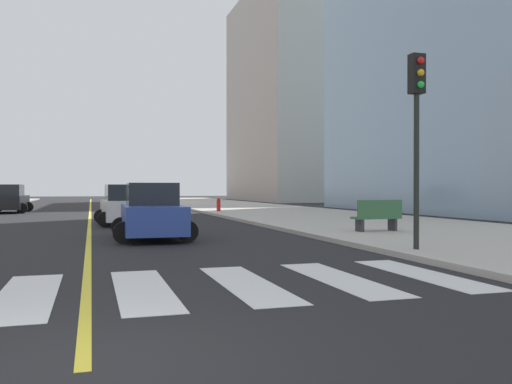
# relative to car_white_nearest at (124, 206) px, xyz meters

# --- Properties ---
(ground_plane) EXTENTS (220.00, 220.00, 0.00)m
(ground_plane) POSITION_rel_car_white_nearest_xyz_m (-1.53, -20.40, -0.87)
(ground_plane) COLOR black
(sidewalk_kerb_east) EXTENTS (10.00, 120.00, 0.15)m
(sidewalk_kerb_east) POSITION_rel_car_white_nearest_xyz_m (10.67, -0.40, -0.79)
(sidewalk_kerb_east) COLOR #B2ADA3
(sidewalk_kerb_east) RESTS_ON ground
(crosswalk_paint) EXTENTS (13.50, 4.00, 0.01)m
(crosswalk_paint) POSITION_rel_car_white_nearest_xyz_m (-1.53, -16.40, -0.86)
(crosswalk_paint) COLOR silver
(crosswalk_paint) RESTS_ON ground
(lane_divider_paint) EXTENTS (0.16, 80.00, 0.01)m
(lane_divider_paint) POSITION_rel_car_white_nearest_xyz_m (-1.53, 19.60, -0.86)
(lane_divider_paint) COLOR yellow
(lane_divider_paint) RESTS_ON ground
(parking_garage_concrete) EXTENTS (18.00, 24.00, 28.14)m
(parking_garage_concrete) POSITION_rel_car_white_nearest_xyz_m (27.53, 43.55, 13.20)
(parking_garage_concrete) COLOR #B2ADA3
(parking_garage_concrete) RESTS_ON ground
(car_white_nearest) EXTENTS (2.72, 4.23, 1.85)m
(car_white_nearest) POSITION_rel_car_white_nearest_xyz_m (0.00, 0.00, 0.00)
(car_white_nearest) COLOR silver
(car_white_nearest) RESTS_ON ground
(car_black_second) EXTENTS (2.81, 4.40, 1.93)m
(car_black_second) POSITION_rel_car_white_nearest_xyz_m (-6.82, 14.67, 0.04)
(car_black_second) COLOR black
(car_black_second) RESTS_ON ground
(car_green_third) EXTENTS (2.97, 4.62, 2.03)m
(car_green_third) POSITION_rel_car_white_nearest_xyz_m (3.65, 22.27, 0.08)
(car_green_third) COLOR #236B42
(car_green_third) RESTS_ON ground
(car_blue_fourth) EXTENTS (2.65, 4.20, 1.87)m
(car_blue_fourth) POSITION_rel_car_white_nearest_xyz_m (0.48, -7.44, 0.00)
(car_blue_fourth) COLOR #2D479E
(car_blue_fourth) RESTS_ON ground
(traffic_light_near_corner) EXTENTS (0.36, 0.41, 4.93)m
(traffic_light_near_corner) POSITION_rel_car_white_nearest_xyz_m (6.41, -13.73, 2.74)
(traffic_light_near_corner) COLOR black
(traffic_light_near_corner) RESTS_ON sidewalk_kerb_east
(park_bench) EXTENTS (1.82, 0.63, 1.12)m
(park_bench) POSITION_rel_car_white_nearest_xyz_m (8.35, -8.37, -0.18)
(park_bench) COLOR #33603D
(park_bench) RESTS_ON sidewalk_kerb_east
(fire_hydrant) EXTENTS (0.26, 0.26, 0.89)m
(fire_hydrant) POSITION_rel_car_white_nearest_xyz_m (6.65, 9.55, -0.29)
(fire_hydrant) COLOR red
(fire_hydrant) RESTS_ON sidewalk_kerb_east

